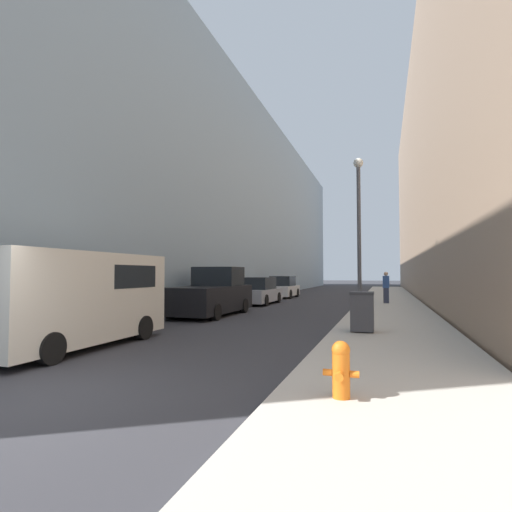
{
  "coord_description": "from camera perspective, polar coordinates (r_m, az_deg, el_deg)",
  "views": [
    {
      "loc": [
        4.91,
        -4.29,
        1.79
      ],
      "look_at": [
        -1.86,
        16.65,
        2.75
      ],
      "focal_mm": 28.0,
      "sensor_mm": 36.0,
      "label": 1
    }
  ],
  "objects": [
    {
      "name": "parked_sedan_far",
      "position": [
        29.66,
        3.85,
        -4.56
      ],
      "size": [
        1.83,
        4.05,
        1.59
      ],
      "color": "silver",
      "rests_on": "ground"
    },
    {
      "name": "trash_bin",
      "position": [
        11.77,
        14.93,
        -7.62
      ],
      "size": [
        0.64,
        0.7,
        1.12
      ],
      "color": "#3D3D42",
      "rests_on": "sidewalk_right"
    },
    {
      "name": "pedestrian_on_sidewalk",
      "position": [
        23.31,
        18.09,
        -4.28
      ],
      "size": [
        0.35,
        0.23,
        1.73
      ],
      "color": "#2D3347",
      "rests_on": "sidewalk_right"
    },
    {
      "name": "building_left_glass",
      "position": [
        34.2,
        -8.13,
        7.03
      ],
      "size": [
        12.0,
        60.0,
        14.88
      ],
      "color": "#849EB2",
      "rests_on": "ground"
    },
    {
      "name": "parked_sedan_near",
      "position": [
        23.4,
        0.21,
        -5.13
      ],
      "size": [
        1.98,
        4.5,
        1.56
      ],
      "color": "#A3A8B2",
      "rests_on": "ground"
    },
    {
      "name": "fire_hydrant",
      "position": [
        5.59,
        12.03,
        -15.36
      ],
      "size": [
        0.47,
        0.36,
        0.75
      ],
      "color": "orange",
      "rests_on": "sidewalk_right"
    },
    {
      "name": "white_van",
      "position": [
        10.66,
        -24.13,
        -5.14
      ],
      "size": [
        1.97,
        5.08,
        2.28
      ],
      "color": "beige",
      "rests_on": "ground"
    },
    {
      "name": "sidewalk_right",
      "position": [
        22.35,
        18.61,
        -6.77
      ],
      "size": [
        3.49,
        60.0,
        0.14
      ],
      "color": "#B7B2A8",
      "rests_on": "ground"
    },
    {
      "name": "lamppost",
      "position": [
        16.56,
        14.5,
        4.14
      ],
      "size": [
        0.39,
        0.39,
        6.3
      ],
      "color": "#4C4C51",
      "rests_on": "sidewalk_right"
    },
    {
      "name": "building_right_stone",
      "position": [
        32.24,
        32.56,
        11.45
      ],
      "size": [
        12.0,
        60.0,
        18.68
      ],
      "color": "#9E7F66",
      "rests_on": "ground"
    },
    {
      "name": "pickup_truck",
      "position": [
        17.34,
        -6.37,
        -5.51
      ],
      "size": [
        2.17,
        5.13,
        2.07
      ],
      "color": "black",
      "rests_on": "ground"
    },
    {
      "name": "ground_plane",
      "position": [
        6.76,
        -31.34,
        -17.46
      ],
      "size": [
        200.0,
        200.0,
        0.0
      ],
      "primitive_type": "plane",
      "color": "#333338"
    }
  ]
}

